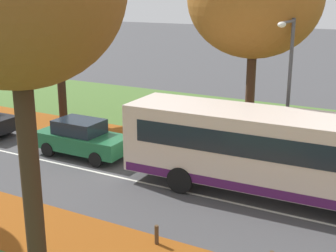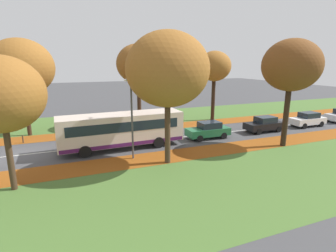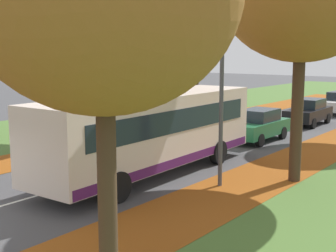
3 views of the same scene
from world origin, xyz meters
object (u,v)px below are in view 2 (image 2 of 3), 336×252
tree_right_nearest (0,95)px  tree_right_mid (291,66)px  bollard_nearest (23,139)px  car_black_following (264,124)px  bollard_fourth (130,130)px  car_white_third_in_line (308,119)px  tree_left_nearest (21,68)px  streetlamp_right (131,110)px  tree_left_near (138,64)px  car_green_lead (208,130)px  tree_right_near (168,70)px  bollard_third (97,132)px  bus (122,129)px  tree_left_mid (214,67)px  bollard_second (62,136)px

tree_right_nearest → tree_right_mid: size_ratio=0.84×
bollard_nearest → car_black_following: (4.82, 23.31, 0.45)m
bollard_fourth → car_white_third_in_line: car_white_third_in_line is taller
tree_right_mid → car_white_third_in_line: 11.14m
tree_left_nearest → streetlamp_right: 13.21m
tree_left_near → car_green_lead: (7.63, 4.75, -6.16)m
tree_right_near → streetlamp_right: bearing=-134.1°
car_white_third_in_line → bollard_fourth: bearing=-103.6°
tree_left_nearest → bollard_nearest: tree_left_nearest is taller
tree_left_near → car_white_third_in_line: tree_left_near is taller
tree_right_nearest → car_black_following: bearing=102.7°
bollard_third → bollard_fourth: (-0.07, 3.31, -0.05)m
bollard_third → bollard_fourth: bearing=91.2°
tree_right_mid → car_green_lead: (-4.48, -5.00, -6.09)m
tree_left_near → bollard_third: size_ratio=13.46×
tree_right_nearest → streetlamp_right: size_ratio=1.27×
bollard_third → bus: size_ratio=0.07×
car_white_third_in_line → tree_right_mid: bearing=-60.5°
tree_right_mid → streetlamp_right: bearing=-99.0°
tree_left_mid → bollard_fourth: size_ratio=14.66×
tree_left_nearest → tree_right_nearest: tree_left_nearest is taller
tree_left_mid → bollard_second: bearing=-82.5°
tree_right_near → car_green_lead: bearing=126.8°
bollard_third → bus: bearing=18.1°
streetlamp_right → car_black_following: 15.37m
tree_right_nearest → streetlamp_right: (-2.71, 7.68, -1.77)m
tree_left_near → car_green_lead: size_ratio=2.19×
bollard_second → bollard_third: bearing=89.7°
tree_left_nearest → bollard_nearest: 6.92m
tree_right_nearest → bollard_third: tree_right_nearest is taller
tree_right_mid → bus: 15.06m
bollard_second → bollard_third: bollard_third is taller
tree_left_near → bus: 9.90m
streetlamp_right → car_black_following: streetlamp_right is taller
bollard_nearest → streetlamp_right: streetlamp_right is taller
car_white_third_in_line → tree_right_nearest: bearing=-79.8°
tree_right_near → bollard_nearest: size_ratio=12.74×
tree_right_near → car_black_following: bearing=109.3°
tree_left_near → bus: (7.55, -3.63, -5.27)m
tree_left_nearest → car_black_following: tree_left_nearest is taller
bollard_third → bollard_nearest: bearing=-90.1°
tree_left_near → bollard_nearest: bearing=-76.6°
tree_right_near → car_black_following: size_ratio=2.20×
tree_right_near → tree_left_mid: bearing=137.4°
tree_left_near → bollard_second: 11.14m
tree_left_nearest → tree_right_mid: size_ratio=1.04×
bollard_second → bollard_third: 3.31m
tree_left_nearest → bollard_second: tree_left_nearest is taller
tree_right_mid → car_black_following: (-4.47, 1.76, -6.09)m
car_white_third_in_line → bollard_third: bearing=-101.5°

